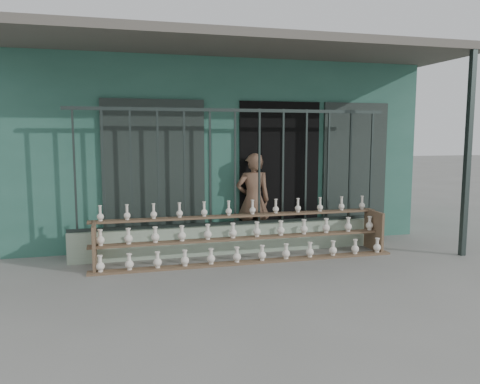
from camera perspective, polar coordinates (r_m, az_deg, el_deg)
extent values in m
plane|color=slate|center=(6.24, 2.37, -10.25)|extent=(60.00, 60.00, 0.00)
cube|color=#2E6152|center=(10.15, -4.76, 5.57)|extent=(7.00, 5.00, 3.20)
cube|color=black|center=(8.00, 4.75, 2.32)|extent=(1.40, 0.12, 2.40)
cube|color=black|center=(7.52, -10.41, 1.93)|extent=(1.60, 0.08, 2.40)
cube|color=black|center=(8.53, 13.75, 2.43)|extent=(1.20, 0.08, 2.40)
cube|color=#59544C|center=(7.23, -0.42, 17.35)|extent=(7.40, 2.00, 0.12)
cube|color=#283330|center=(7.84, 26.00, 4.10)|extent=(0.08, 0.08, 3.10)
cube|color=#A4BCA1|center=(7.39, -0.59, -5.69)|extent=(5.00, 0.20, 0.45)
cube|color=#283330|center=(7.04, -19.52, 2.52)|extent=(0.03, 0.03, 1.80)
cube|color=#283330|center=(7.02, -16.33, 2.63)|extent=(0.03, 0.03, 1.80)
cube|color=#283330|center=(7.02, -13.13, 2.73)|extent=(0.03, 0.03, 1.80)
cube|color=#283330|center=(7.04, -9.93, 2.82)|extent=(0.03, 0.03, 1.80)
cube|color=#283330|center=(7.08, -6.77, 2.90)|extent=(0.03, 0.03, 1.80)
cube|color=#283330|center=(7.15, -3.66, 2.97)|extent=(0.03, 0.03, 1.80)
cube|color=#283330|center=(7.23, -0.60, 3.04)|extent=(0.03, 0.03, 1.80)
cube|color=#283330|center=(7.34, 2.37, 3.09)|extent=(0.03, 0.03, 1.80)
cube|color=#283330|center=(7.46, 5.25, 3.13)|extent=(0.03, 0.03, 1.80)
cube|color=#283330|center=(7.60, 8.03, 3.16)|extent=(0.03, 0.03, 1.80)
cube|color=#283330|center=(7.76, 10.70, 3.19)|extent=(0.03, 0.03, 1.80)
cube|color=#283330|center=(7.94, 13.26, 3.20)|extent=(0.03, 0.03, 1.80)
cube|color=#283330|center=(8.13, 15.70, 3.21)|extent=(0.03, 0.03, 1.80)
cube|color=#283330|center=(7.22, -0.61, 9.94)|extent=(5.00, 0.04, 0.05)
cube|color=#283330|center=(7.34, -0.60, -3.79)|extent=(5.00, 0.04, 0.05)
cube|color=brown|center=(6.85, 1.16, -8.54)|extent=(4.50, 0.18, 0.03)
cube|color=brown|center=(7.01, 0.61, -5.65)|extent=(4.50, 0.18, 0.03)
cube|color=brown|center=(7.19, 0.08, -2.89)|extent=(4.50, 0.18, 0.03)
cube|color=brown|center=(6.78, -17.32, -6.37)|extent=(0.04, 0.55, 0.64)
cube|color=brown|center=(7.84, 15.99, -4.52)|extent=(0.04, 0.55, 0.64)
imported|color=brown|center=(7.68, 1.61, -1.04)|extent=(0.59, 0.40, 1.55)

